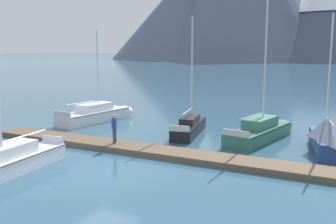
{
  "coord_description": "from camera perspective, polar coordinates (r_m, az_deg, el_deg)",
  "views": [
    {
      "loc": [
        10.96,
        -13.43,
        5.68
      ],
      "look_at": [
        0.0,
        6.0,
        2.0
      ],
      "focal_mm": 41.35,
      "sensor_mm": 36.0,
      "label": 1
    }
  ],
  "objects": [
    {
      "name": "sailboat_second_berth",
      "position": [
        19.11,
        -22.87,
        -7.0
      ],
      "size": [
        2.15,
        7.03,
        8.94
      ],
      "color": "white",
      "rests_on": "ground"
    },
    {
      "name": "mountain_shoulder_ridge",
      "position": [
        195.14,
        22.79,
        13.37
      ],
      "size": [
        78.19,
        78.19,
        41.13
      ],
      "color": "#424C60",
      "rests_on": "ground"
    },
    {
      "name": "sailboat_far_berth",
      "position": [
        23.21,
        22.35,
        -3.08
      ],
      "size": [
        2.8,
        6.05,
        7.57
      ],
      "color": "navy",
      "rests_on": "ground"
    },
    {
      "name": "ground_plane",
      "position": [
        18.24,
        -9.42,
        -8.9
      ],
      "size": [
        700.0,
        700.0,
        0.0
      ],
      "primitive_type": "plane",
      "color": "#335B75"
    },
    {
      "name": "sailboat_nearest_berth",
      "position": [
        31.01,
        -10.23,
        -0.27
      ],
      "size": [
        2.55,
        7.54,
        7.1
      ],
      "color": "silver",
      "rests_on": "ground"
    },
    {
      "name": "mountain_west_summit",
      "position": [
        217.44,
        4.74,
        15.22
      ],
      "size": [
        95.9,
        95.9,
        54.82
      ],
      "color": "slate",
      "rests_on": "ground"
    },
    {
      "name": "sailboat_mid_dock_port",
      "position": [
        26.37,
        3.38,
        -1.99
      ],
      "size": [
        2.78,
        6.71,
        7.79
      ],
      "color": "black",
      "rests_on": "ground"
    },
    {
      "name": "dock",
      "position": [
        21.32,
        -2.66,
        -5.69
      ],
      "size": [
        21.62,
        2.74,
        0.3
      ],
      "color": "brown",
      "rests_on": "ground"
    },
    {
      "name": "sailboat_mid_dock_starboard",
      "position": [
        25.25,
        13.8,
        -2.61
      ],
      "size": [
        2.73,
        7.77,
        8.82
      ],
      "color": "#336B56",
      "rests_on": "ground"
    },
    {
      "name": "person_on_dock",
      "position": [
        22.25,
        -7.91,
        -2.18
      ],
      "size": [
        0.34,
        0.56,
        1.69
      ],
      "color": "#384256",
      "rests_on": "dock"
    }
  ]
}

